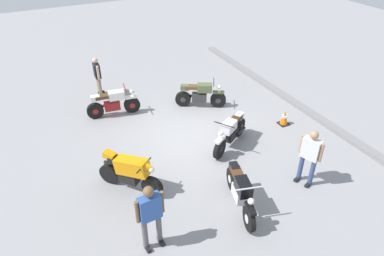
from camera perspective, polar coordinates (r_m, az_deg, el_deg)
The scene contains 11 objects.
ground_plane at distance 11.72m, azimuth 0.10°, elevation -1.51°, with size 40.00×40.00×0.00m, color gray.
curb_edge at distance 14.04m, azimuth 17.17°, elevation 3.58°, with size 14.00×0.30×0.15m, color gray.
motorcycle_cream_vintage at distance 13.04m, azimuth -12.88°, elevation 3.98°, with size 0.73×1.95×1.07m.
motorcycle_silver_cruiser at distance 11.10m, azimuth 6.38°, elevation -0.69°, with size 1.21×1.84×1.09m.
motorcycle_black_cruiser at distance 9.01m, azimuth 7.99°, elevation -10.27°, with size 2.05×0.88×1.09m.
motorcycle_olive_vintage at distance 13.29m, azimuth 1.38°, elevation 5.44°, with size 1.12×1.77×1.07m.
motorcycle_orange_sportbike at distance 9.53m, azimuth -10.16°, elevation -7.05°, with size 1.64×1.37×1.14m.
person_in_black_shirt at distance 14.45m, azimuth -15.29°, elevation 8.49°, with size 0.63×0.32×1.61m.
person_in_white_shirt at distance 9.86m, azimuth 18.82°, elevation -4.07°, with size 0.65×0.44×1.72m.
person_in_blue_shirt at distance 7.77m, azimuth -6.86°, elevation -13.72°, with size 0.34×0.68×1.77m.
traffic_cone at distance 12.70m, azimuth 14.97°, elevation 1.64°, with size 0.36×0.36×0.53m.
Camera 1 is at (8.61, -4.31, 6.67)m, focal length 32.41 mm.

